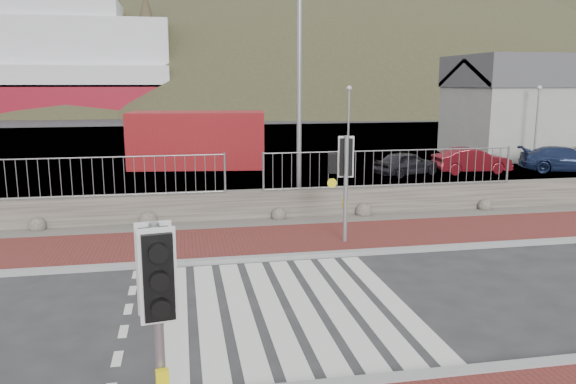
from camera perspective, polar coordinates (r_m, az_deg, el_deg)
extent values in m
plane|color=#28282B|center=(11.04, -0.10, -11.69)|extent=(220.00, 220.00, 0.00)
cube|color=maroon|center=(15.22, -3.26, -5.08)|extent=(40.00, 3.00, 0.08)
cube|color=gray|center=(13.80, -2.43, -6.74)|extent=(40.00, 0.25, 0.12)
cube|color=silver|center=(10.87, -11.30, -12.24)|extent=(0.42, 5.60, 0.01)
cube|color=silver|center=(10.88, -8.07, -12.12)|extent=(0.42, 5.60, 0.01)
cube|color=silver|center=(10.92, -4.85, -11.96)|extent=(0.42, 5.60, 0.01)
cube|color=silver|center=(10.99, -1.67, -11.77)|extent=(0.42, 5.60, 0.01)
cube|color=silver|center=(11.09, 1.45, -11.54)|extent=(0.42, 5.60, 0.01)
cube|color=silver|center=(11.22, 4.51, -11.29)|extent=(0.42, 5.60, 0.01)
cube|color=silver|center=(11.39, 7.47, -11.01)|extent=(0.42, 5.60, 0.01)
cube|color=silver|center=(11.58, 10.34, -10.72)|extent=(0.42, 5.60, 0.01)
cube|color=#59544C|center=(17.14, -4.15, -3.28)|extent=(40.00, 1.50, 0.06)
cube|color=#4C473F|center=(17.82, -4.47, -1.34)|extent=(40.00, 0.60, 0.90)
cylinder|color=gray|center=(17.53, -20.31, 3.28)|extent=(8.40, 0.04, 0.04)
cylinder|color=gray|center=(17.42, -6.43, 1.86)|extent=(0.07, 0.07, 1.20)
cylinder|color=gray|center=(18.54, 10.45, 4.17)|extent=(8.40, 0.04, 0.04)
cylinder|color=gray|center=(17.55, -2.52, 1.98)|extent=(0.07, 0.07, 1.20)
cylinder|color=gray|center=(20.50, 21.42, 2.54)|extent=(0.07, 0.07, 1.20)
cube|color=#4C4C4F|center=(38.19, -7.93, 4.55)|extent=(120.00, 40.00, 0.50)
cube|color=#3F4C54|center=(73.05, -9.39, 7.58)|extent=(220.00, 50.00, 0.05)
cube|color=silver|center=(79.69, -23.14, 13.62)|extent=(30.00, 12.00, 6.00)
cube|color=silver|center=(80.03, -23.36, 16.47)|extent=(18.00, 10.00, 2.50)
cube|color=#9E9E99|center=(37.13, 25.52, 6.50)|extent=(12.00, 6.00, 4.00)
cube|color=#4C4C51|center=(37.06, 25.90, 10.96)|extent=(12.20, 6.20, 1.80)
ellipsoid|color=#333620|center=(101.71, -17.92, -3.28)|extent=(106.40, 68.40, 76.00)
ellipsoid|color=#333620|center=(107.32, 6.97, -5.39)|extent=(140.00, 90.00, 100.00)
ellipsoid|color=#333620|center=(126.83, 26.80, -1.16)|extent=(112.00, 72.00, 80.00)
cylinder|color=gray|center=(6.62, -12.91, -14.89)|extent=(0.11, 0.11, 2.80)
cube|color=yellow|center=(6.78, -12.78, -17.56)|extent=(0.15, 0.10, 0.22)
cube|color=black|center=(6.30, -13.25, -7.90)|extent=(0.43, 0.30, 1.05)
sphere|color=#0CE53F|center=(6.40, -13.13, -10.45)|extent=(0.15, 0.15, 0.15)
cylinder|color=gray|center=(14.89, 5.89, 0.13)|extent=(0.11, 0.11, 2.92)
cube|color=yellow|center=(14.96, 5.86, -1.24)|extent=(0.16, 0.11, 0.23)
cube|color=black|center=(14.74, 5.95, 3.51)|extent=(0.46, 0.33, 1.09)
sphere|color=#0CE53F|center=(14.79, 5.93, 2.31)|extent=(0.16, 0.16, 0.16)
cube|color=black|center=(14.74, 4.53, 2.91)|extent=(0.26, 0.21, 0.52)
cylinder|color=gray|center=(18.50, 1.15, 12.02)|extent=(0.16, 0.16, 9.15)
cube|color=maroon|center=(29.04, -9.16, 5.27)|extent=(7.04, 3.64, 2.81)
imported|color=black|center=(26.81, 11.97, 2.87)|extent=(3.51, 2.31, 1.11)
imported|color=#5A0C13|center=(28.23, 18.15, 3.06)|extent=(3.69, 1.37, 1.20)
imported|color=#152042|center=(30.31, 26.34, 2.99)|extent=(4.52, 3.00, 1.22)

